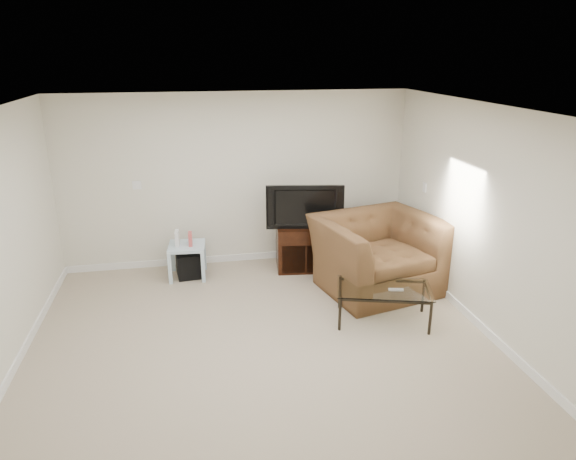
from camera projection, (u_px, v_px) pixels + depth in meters
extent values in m
plane|color=tan|center=(264.00, 348.00, 5.51)|extent=(5.00, 5.00, 0.00)
plane|color=white|center=(259.00, 111.00, 4.68)|extent=(5.00, 5.00, 0.00)
cube|color=silver|center=(237.00, 180.00, 7.41)|extent=(5.00, 0.02, 2.50)
cube|color=silver|center=(490.00, 224.00, 5.54)|extent=(0.02, 5.00, 2.50)
cube|color=white|center=(137.00, 185.00, 7.15)|extent=(0.12, 0.02, 0.12)
cube|color=white|center=(425.00, 187.00, 7.02)|extent=(0.02, 0.09, 0.13)
cube|color=white|center=(428.00, 260.00, 7.06)|extent=(0.02, 0.08, 0.12)
cube|color=black|center=(304.00, 233.00, 7.35)|extent=(0.49, 0.37, 0.06)
imported|color=black|center=(305.00, 205.00, 7.22)|extent=(1.03, 0.37, 0.62)
cube|color=black|center=(190.00, 265.00, 7.23)|extent=(0.40, 0.40, 0.37)
cube|color=white|center=(177.00, 238.00, 7.04)|extent=(0.06, 0.16, 0.22)
cube|color=#CC4C4C|center=(190.00, 239.00, 7.07)|extent=(0.06, 0.14, 0.19)
imported|color=#4E3224|center=(378.00, 242.00, 6.71)|extent=(1.68, 1.30, 1.31)
cube|color=#B2B2B7|center=(396.00, 290.00, 5.87)|extent=(0.18, 0.08, 0.02)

